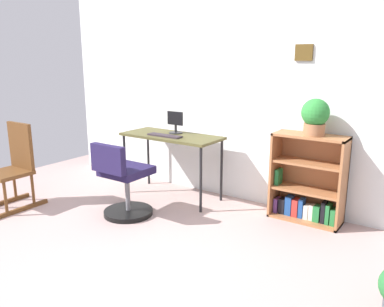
{
  "coord_description": "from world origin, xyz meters",
  "views": [
    {
      "loc": [
        2.07,
        -1.81,
        1.62
      ],
      "look_at": [
        0.01,
        1.17,
        0.73
      ],
      "focal_mm": 36.16,
      "sensor_mm": 36.0,
      "label": 1
    }
  ],
  "objects_px": {
    "desk": "(171,140)",
    "office_chair": "(124,184)",
    "monitor": "(175,123)",
    "rocking_chair": "(14,166)",
    "bookshelf_low": "(308,183)",
    "keyboard": "(165,136)",
    "potted_plant_on_shelf": "(315,116)"
  },
  "relations": [
    {
      "from": "keyboard",
      "to": "bookshelf_low",
      "type": "height_order",
      "value": "bookshelf_low"
    },
    {
      "from": "monitor",
      "to": "potted_plant_on_shelf",
      "type": "height_order",
      "value": "potted_plant_on_shelf"
    },
    {
      "from": "desk",
      "to": "rocking_chair",
      "type": "relative_size",
      "value": 1.27
    },
    {
      "from": "desk",
      "to": "office_chair",
      "type": "relative_size",
      "value": 1.48
    },
    {
      "from": "office_chair",
      "to": "bookshelf_low",
      "type": "relative_size",
      "value": 0.9
    },
    {
      "from": "rocking_chair",
      "to": "office_chair",
      "type": "bearing_deg",
      "value": 21.3
    },
    {
      "from": "office_chair",
      "to": "rocking_chair",
      "type": "distance_m",
      "value": 1.3
    },
    {
      "from": "desk",
      "to": "rocking_chair",
      "type": "height_order",
      "value": "rocking_chair"
    },
    {
      "from": "desk",
      "to": "keyboard",
      "type": "xyz_separation_m",
      "value": [
        -0.01,
        -0.12,
        0.07
      ]
    },
    {
      "from": "office_chair",
      "to": "potted_plant_on_shelf",
      "type": "xyz_separation_m",
      "value": [
        1.63,
        0.97,
        0.73
      ]
    },
    {
      "from": "keyboard",
      "to": "potted_plant_on_shelf",
      "type": "relative_size",
      "value": 1.2
    },
    {
      "from": "rocking_chair",
      "to": "bookshelf_low",
      "type": "relative_size",
      "value": 1.05
    },
    {
      "from": "desk",
      "to": "rocking_chair",
      "type": "distance_m",
      "value": 1.77
    },
    {
      "from": "keyboard",
      "to": "office_chair",
      "type": "relative_size",
      "value": 0.53
    },
    {
      "from": "monitor",
      "to": "rocking_chair",
      "type": "height_order",
      "value": "monitor"
    },
    {
      "from": "bookshelf_low",
      "to": "monitor",
      "type": "bearing_deg",
      "value": -174.34
    },
    {
      "from": "monitor",
      "to": "bookshelf_low",
      "type": "bearing_deg",
      "value": 5.66
    },
    {
      "from": "keyboard",
      "to": "potted_plant_on_shelf",
      "type": "height_order",
      "value": "potted_plant_on_shelf"
    },
    {
      "from": "rocking_chair",
      "to": "potted_plant_on_shelf",
      "type": "bearing_deg",
      "value": 26.91
    },
    {
      "from": "keyboard",
      "to": "bookshelf_low",
      "type": "bearing_deg",
      "value": 13.6
    },
    {
      "from": "desk",
      "to": "potted_plant_on_shelf",
      "type": "bearing_deg",
      "value": 7.39
    },
    {
      "from": "monitor",
      "to": "keyboard",
      "type": "xyz_separation_m",
      "value": [
        0.01,
        -0.22,
        -0.12
      ]
    },
    {
      "from": "keyboard",
      "to": "monitor",
      "type": "bearing_deg",
      "value": 93.34
    },
    {
      "from": "desk",
      "to": "office_chair",
      "type": "bearing_deg",
      "value": -93.22
    },
    {
      "from": "office_chair",
      "to": "bookshelf_low",
      "type": "bearing_deg",
      "value": 32.71
    },
    {
      "from": "keyboard",
      "to": "rocking_chair",
      "type": "height_order",
      "value": "rocking_chair"
    },
    {
      "from": "monitor",
      "to": "rocking_chair",
      "type": "bearing_deg",
      "value": -132.52
    },
    {
      "from": "keyboard",
      "to": "rocking_chair",
      "type": "relative_size",
      "value": 0.46
    },
    {
      "from": "desk",
      "to": "keyboard",
      "type": "distance_m",
      "value": 0.14
    },
    {
      "from": "office_chair",
      "to": "monitor",
      "type": "bearing_deg",
      "value": 88.45
    },
    {
      "from": "desk",
      "to": "bookshelf_low",
      "type": "distance_m",
      "value": 1.6
    },
    {
      "from": "desk",
      "to": "potted_plant_on_shelf",
      "type": "distance_m",
      "value": 1.65
    }
  ]
}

